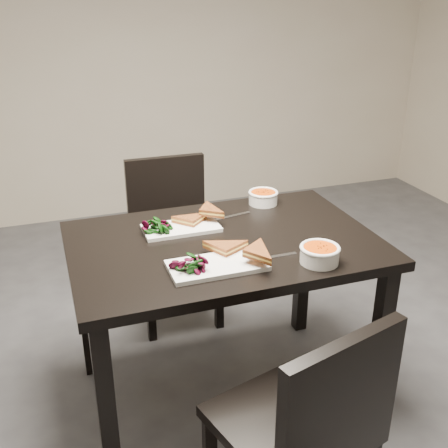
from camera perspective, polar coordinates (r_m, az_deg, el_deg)
name	(u,v)px	position (r m, az deg, el deg)	size (l,w,h in m)	color
ground	(249,429)	(2.38, 2.60, -20.74)	(5.00, 5.00, 0.00)	#47474C
table	(224,262)	(2.18, 0.00, -4.06)	(1.20, 0.80, 0.75)	black
chair_near	(308,425)	(1.72, 8.82, -20.11)	(0.52, 0.52, 0.85)	black
chair_far	(172,229)	(2.89, -5.50, -0.55)	(0.43, 0.43, 0.85)	black
plate_near	(217,265)	(1.93, -0.72, -4.38)	(0.35, 0.17, 0.02)	white
sandwich_near	(233,252)	(1.95, 0.95, -2.93)	(0.17, 0.13, 0.06)	#994C20
salad_near	(190,262)	(1.89, -3.61, -3.97)	(0.11, 0.10, 0.05)	black
soup_bowl_near	(320,253)	(1.98, 10.01, -3.05)	(0.15, 0.15, 0.07)	white
cutlery_near	(274,257)	(2.01, 5.30, -3.44)	(0.18, 0.02, 0.00)	silver
plate_far	(181,228)	(2.23, -4.52, -0.43)	(0.31, 0.16, 0.02)	white
sandwich_far	(197,220)	(2.22, -2.82, 0.42)	(0.16, 0.12, 0.05)	#994C20
salad_far	(157,225)	(2.20, -7.06, -0.09)	(0.10, 0.09, 0.04)	black
soup_bowl_far	(263,197)	(2.49, 4.13, 2.88)	(0.14, 0.14, 0.06)	white
cutlery_far	(232,216)	(2.35, 0.82, 0.83)	(0.18, 0.02, 0.00)	silver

